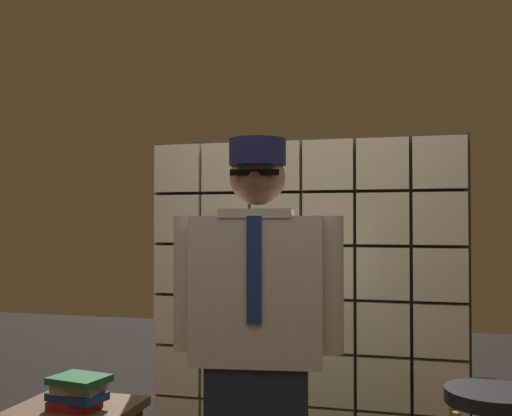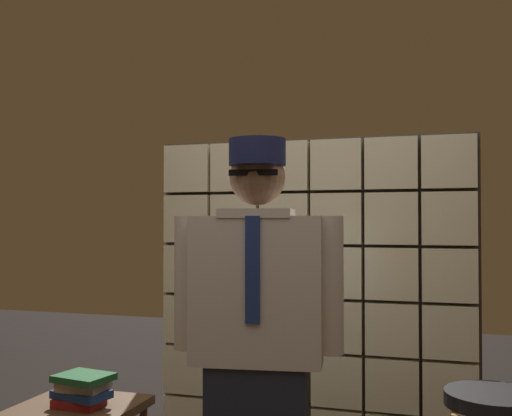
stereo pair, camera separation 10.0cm
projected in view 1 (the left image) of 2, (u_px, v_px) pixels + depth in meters
name	position (u px, v px, depth m)	size (l,w,h in m)	color
glass_block_wall	(303.00, 298.00, 3.63)	(1.90, 0.10, 1.90)	beige
standing_person	(257.00, 345.00, 2.42)	(0.69, 0.32, 1.71)	#1E2333
book_stack	(78.00, 391.00, 2.66)	(0.27, 0.22, 0.15)	maroon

